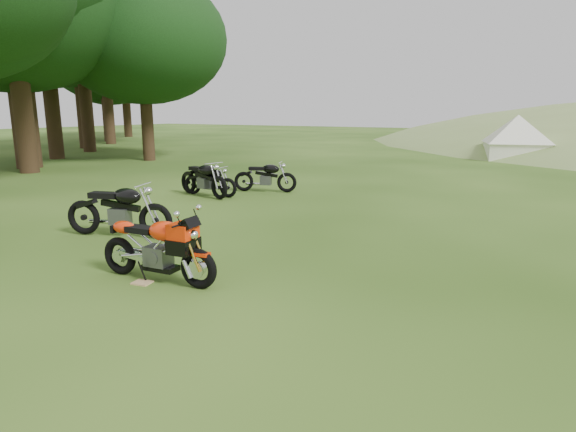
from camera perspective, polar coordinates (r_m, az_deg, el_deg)
The scene contains 9 objects.
ground at distance 6.97m, azimuth -1.13°, elevation -7.29°, with size 120.00×120.00×0.00m, color #1F3F0D.
treeline at distance 31.28m, azimuth -18.45°, elevation 7.49°, with size 28.00×32.00×14.00m, color black, non-canonical shape.
sport_motorcycle at distance 6.92m, azimuth -15.32°, elevation -3.10°, with size 1.84×0.46×1.10m, color red, non-canonical shape.
plywood_board at distance 7.03m, azimuth -16.91°, elevation -7.57°, with size 0.25×0.20×0.02m, color tan.
vintage_moto_a at distance 9.59m, azimuth -19.47°, elevation 0.87°, with size 2.08×0.48×1.09m, color black, non-canonical shape.
vintage_moto_b at distance 13.60m, azimuth -9.25°, elevation 4.21°, with size 1.69×0.39×0.89m, color black, non-canonical shape.
vintage_moto_c at distance 13.57m, azimuth -10.03°, elevation 4.49°, with size 1.98×0.46×1.04m, color black, non-canonical shape.
vintage_moto_d at distance 14.13m, azimuth -2.73°, elevation 4.78°, with size 1.80×0.42×0.95m, color black, non-canonical shape.
tent_left at distance 26.01m, azimuth 25.47°, elevation 8.62°, with size 2.68×2.68×2.32m, color white, non-canonical shape.
Camera 1 is at (3.43, -5.59, 2.35)m, focal length 30.00 mm.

